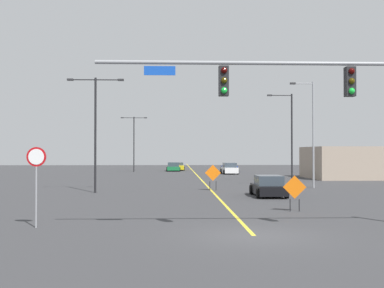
# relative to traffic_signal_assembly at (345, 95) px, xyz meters

# --- Properties ---
(ground) EXTENTS (181.24, 181.24, 0.00)m
(ground) POSITION_rel_traffic_signal_assembly_xyz_m (-3.24, 0.01, -4.95)
(ground) COLOR #38383A
(road_centre_stripe) EXTENTS (0.16, 100.69, 0.01)m
(road_centre_stripe) POSITION_rel_traffic_signal_assembly_xyz_m (-3.24, 50.36, -4.95)
(road_centre_stripe) COLOR yellow
(road_centre_stripe) RESTS_ON ground
(traffic_signal_assembly) EXTENTS (13.59, 0.44, 6.49)m
(traffic_signal_assembly) POSITION_rel_traffic_signal_assembly_xyz_m (0.00, 0.00, 0.00)
(traffic_signal_assembly) COLOR gray
(traffic_signal_assembly) RESTS_ON ground
(stop_sign) EXTENTS (0.76, 0.07, 3.13)m
(stop_sign) POSITION_rel_traffic_signal_assembly_xyz_m (-11.40, 2.07, -2.76)
(stop_sign) COLOR gray
(stop_sign) RESTS_ON ground
(street_lamp_far_right) EXTENTS (1.99, 0.24, 8.72)m
(street_lamp_far_right) POSITION_rel_traffic_signal_assembly_xyz_m (5.18, 21.86, -0.16)
(street_lamp_far_right) COLOR gray
(street_lamp_far_right) RESTS_ON ground
(street_lamp_mid_right) EXTENTS (3.91, 0.24, 8.21)m
(street_lamp_mid_right) POSITION_rel_traffic_signal_assembly_xyz_m (-12.17, 54.24, -0.07)
(street_lamp_mid_right) COLOR black
(street_lamp_mid_right) RESTS_ON ground
(street_lamp_near_left) EXTENTS (2.46, 0.24, 8.58)m
(street_lamp_near_left) POSITION_rel_traffic_signal_assembly_xyz_m (5.08, 28.83, -0.19)
(street_lamp_near_left) COLOR black
(street_lamp_near_left) RESTS_ON ground
(street_lamp_far_left) EXTENTS (4.08, 0.24, 8.33)m
(street_lamp_far_left) POSITION_rel_traffic_signal_assembly_xyz_m (-11.79, 17.91, 0.01)
(street_lamp_far_left) COLOR black
(street_lamp_far_left) RESTS_ON ground
(construction_sign_right_lane) EXTENTS (1.24, 0.08, 1.96)m
(construction_sign_right_lane) POSITION_rel_traffic_signal_assembly_xyz_m (-3.12, 19.66, -3.71)
(construction_sign_right_lane) COLOR orange
(construction_sign_right_lane) RESTS_ON ground
(construction_sign_right_shoulder) EXTENTS (1.15, 0.12, 1.78)m
(construction_sign_right_shoulder) POSITION_rel_traffic_signal_assembly_xyz_m (-0.10, 6.73, -3.85)
(construction_sign_right_shoulder) COLOR orange
(construction_sign_right_shoulder) RESTS_ON ground
(car_yellow_mid) EXTENTS (2.16, 4.61, 1.27)m
(car_yellow_mid) POSITION_rel_traffic_signal_assembly_xyz_m (-5.60, 59.97, -4.35)
(car_yellow_mid) COLOR gold
(car_yellow_mid) RESTS_ON ground
(car_blue_distant) EXTENTS (2.30, 4.16, 1.37)m
(car_blue_distant) POSITION_rel_traffic_signal_assembly_xyz_m (2.04, 54.00, -4.31)
(car_blue_distant) COLOR #1E389E
(car_blue_distant) RESTS_ON ground
(car_green_passing) EXTENTS (2.15, 4.08, 1.35)m
(car_green_passing) POSITION_rel_traffic_signal_assembly_xyz_m (-6.30, 56.66, -4.33)
(car_green_passing) COLOR #196B38
(car_green_passing) RESTS_ON ground
(car_white_far) EXTENTS (2.16, 4.25, 1.50)m
(car_white_far) POSITION_rel_traffic_signal_assembly_xyz_m (1.27, 46.82, -4.27)
(car_white_far) COLOR white
(car_white_far) RESTS_ON ground
(car_black_approaching) EXTENTS (2.08, 4.27, 1.39)m
(car_black_approaching) POSITION_rel_traffic_signal_assembly_xyz_m (0.17, 14.70, -4.31)
(car_black_approaching) COLOR black
(car_black_approaching) RESTS_ON ground
(roadside_building_east) EXTENTS (8.85, 8.83, 3.53)m
(roadside_building_east) POSITION_rel_traffic_signal_assembly_xyz_m (13.40, 35.73, -3.19)
(roadside_building_east) COLOR gray
(roadside_building_east) RESTS_ON ground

